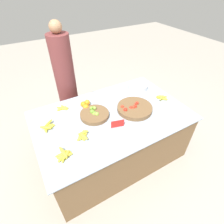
{
  "coord_description": "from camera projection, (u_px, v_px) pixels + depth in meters",
  "views": [
    {
      "loc": [
        -0.81,
        -1.41,
        2.11
      ],
      "look_at": [
        0.0,
        0.0,
        0.77
      ],
      "focal_mm": 28.0,
      "sensor_mm": 36.0,
      "label": 1
    }
  ],
  "objects": [
    {
      "name": "banana_bunch_front_center",
      "position": [
        48.0,
        127.0,
        1.95
      ],
      "size": [
        0.18,
        0.17,
        0.06
      ],
      "color": "yellow",
      "rests_on": "market_table"
    },
    {
      "name": "vendor_person",
      "position": [
        66.0,
        85.0,
        2.6
      ],
      "size": [
        0.29,
        0.29,
        1.65
      ],
      "color": "brown",
      "rests_on": "ground_plane"
    },
    {
      "name": "ground_plane",
      "position": [
        112.0,
        152.0,
        2.6
      ],
      "size": [
        12.0,
        12.0,
        0.0
      ],
      "primitive_type": "plane",
      "color": "#ADA599"
    },
    {
      "name": "banana_bunch_middle_left",
      "position": [
        62.0,
        108.0,
        2.23
      ],
      "size": [
        0.16,
        0.15,
        0.03
      ],
      "color": "yellow",
      "rests_on": "market_table"
    },
    {
      "name": "lime_bowl",
      "position": [
        95.0,
        114.0,
        2.11
      ],
      "size": [
        0.35,
        0.35,
        0.09
      ],
      "color": "brown",
      "rests_on": "market_table"
    },
    {
      "name": "banana_bunch_front_left",
      "position": [
        64.0,
        155.0,
        1.66
      ],
      "size": [
        0.16,
        0.18,
        0.06
      ],
      "color": "yellow",
      "rests_on": "market_table"
    },
    {
      "name": "metal_bowl",
      "position": [
        138.0,
        86.0,
        2.6
      ],
      "size": [
        0.28,
        0.28,
        0.07
      ],
      "color": "silver",
      "rests_on": "market_table"
    },
    {
      "name": "market_table",
      "position": [
        112.0,
        135.0,
        2.37
      ],
      "size": [
        1.86,
        1.19,
        0.72
      ],
      "color": "brown",
      "rests_on": "ground_plane"
    },
    {
      "name": "banana_bunch_middle_right",
      "position": [
        162.0,
        98.0,
        2.39
      ],
      "size": [
        0.15,
        0.15,
        0.06
      ],
      "color": "yellow",
      "rests_on": "market_table"
    },
    {
      "name": "price_sign",
      "position": [
        118.0,
        124.0,
        1.95
      ],
      "size": [
        0.15,
        0.05,
        0.1
      ],
      "rotation": [
        0.0,
        0.0,
        -0.26
      ],
      "color": "red",
      "rests_on": "market_table"
    },
    {
      "name": "orange_pile",
      "position": [
        86.0,
        105.0,
        2.24
      ],
      "size": [
        0.13,
        0.16,
        0.08
      ],
      "color": "orange",
      "rests_on": "market_table"
    },
    {
      "name": "banana_bunch_back_center",
      "position": [
        83.0,
        135.0,
        1.85
      ],
      "size": [
        0.16,
        0.19,
        0.06
      ],
      "color": "yellow",
      "rests_on": "market_table"
    },
    {
      "name": "tomato_basket",
      "position": [
        134.0,
        108.0,
        2.2
      ],
      "size": [
        0.44,
        0.44,
        0.09
      ],
      "color": "brown",
      "rests_on": "market_table"
    }
  ]
}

